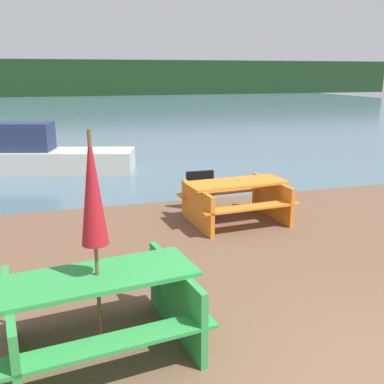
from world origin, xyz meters
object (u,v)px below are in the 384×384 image
picnic_table_green (99,306)px  boat (37,154)px  picnic_table_orange (236,197)px  umbrella_crimson (92,191)px  signboard (200,190)px

picnic_table_green → boat: bearing=95.9°
picnic_table_orange → picnic_table_green: bearing=-129.3°
picnic_table_green → picnic_table_orange: size_ratio=1.07×
umbrella_crimson → picnic_table_green: bearing=-90.0°
umbrella_crimson → boat: size_ratio=0.45×
umbrella_crimson → signboard: bearing=61.4°
picnic_table_orange → umbrella_crimson: umbrella_crimson is taller
boat → signboard: (3.23, -4.48, -0.10)m
picnic_table_orange → boat: (-3.60, 5.44, 0.03)m
picnic_table_orange → boat: size_ratio=0.39×
picnic_table_green → picnic_table_orange: (2.70, 3.30, -0.03)m
boat → signboard: boat is taller
boat → signboard: bearing=-38.8°
picnic_table_orange → umbrella_crimson: (-2.70, -3.30, 1.16)m
umbrella_crimson → boat: (-0.90, 8.75, -1.13)m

